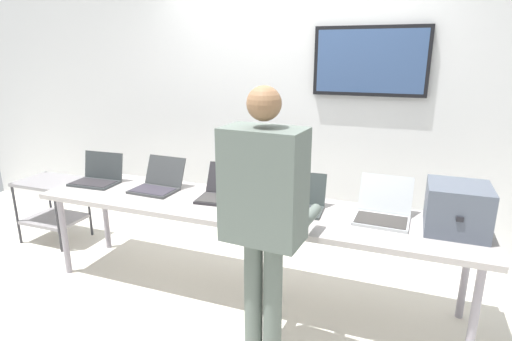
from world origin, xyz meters
name	(u,v)px	position (x,y,z in m)	size (l,w,h in m)	color
ground	(246,294)	(0.00, 0.00, -0.02)	(8.00, 8.00, 0.04)	beige
back_wall	(292,101)	(0.02, 1.13, 1.37)	(8.00, 0.11, 2.73)	silver
workbench	(245,211)	(0.00, 0.00, 0.68)	(3.26, 0.70, 0.73)	#A79F9C
equipment_box	(457,208)	(1.40, 0.06, 0.88)	(0.36, 0.38, 0.30)	#4F5665
laptop_station_0	(98,176)	(-1.39, 0.06, 0.78)	(0.39, 0.30, 0.25)	#34393B
laptop_station_1	(158,183)	(-0.80, 0.09, 0.78)	(0.37, 0.36, 0.25)	#383A3B
laptop_station_2	(224,191)	(-0.22, 0.09, 0.78)	(0.37, 0.40, 0.24)	#252427
laptop_station_3	(299,201)	(0.38, 0.08, 0.78)	(0.36, 0.32, 0.24)	#353D3C
laptop_station_4	(383,210)	(0.96, 0.10, 0.79)	(0.37, 0.39, 0.26)	#B1B5B8
person	(264,206)	(0.37, -0.62, 1.00)	(0.47, 0.61, 1.65)	#59645D
paper_sheet	(242,214)	(0.05, -0.17, 0.73)	(0.29, 0.35, 0.00)	white
storage_cart	(52,200)	(-2.14, 0.22, 0.41)	(0.56, 0.44, 0.62)	gray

